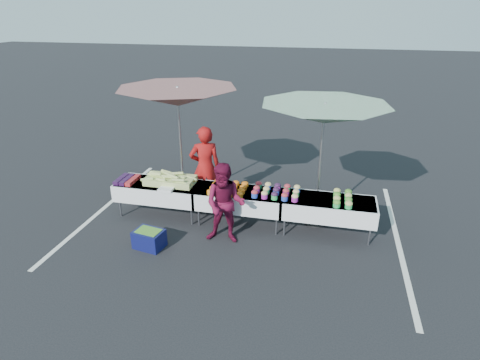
% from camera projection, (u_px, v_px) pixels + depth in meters
% --- Properties ---
extents(ground, '(80.00, 80.00, 0.00)m').
position_uv_depth(ground, '(240.00, 223.00, 8.57)').
color(ground, black).
extents(stripe_left, '(0.10, 5.00, 0.00)m').
position_uv_depth(stripe_left, '(105.00, 207.00, 9.23)').
color(stripe_left, silver).
rests_on(stripe_left, ground).
extents(stripe_right, '(0.10, 5.00, 0.00)m').
position_uv_depth(stripe_right, '(398.00, 241.00, 7.91)').
color(stripe_right, silver).
rests_on(stripe_right, ground).
extents(table_left, '(1.86, 0.81, 0.75)m').
position_uv_depth(table_left, '(159.00, 190.00, 8.71)').
color(table_left, white).
rests_on(table_left, ground).
extents(table_center, '(1.86, 0.81, 0.75)m').
position_uv_depth(table_center, '(240.00, 198.00, 8.34)').
color(table_center, white).
rests_on(table_center, ground).
extents(table_right, '(1.86, 0.81, 0.75)m').
position_uv_depth(table_right, '(328.00, 207.00, 7.97)').
color(table_right, white).
rests_on(table_right, ground).
extents(berry_punnets, '(0.40, 0.54, 0.08)m').
position_uv_depth(berry_punnets, '(127.00, 180.00, 8.72)').
color(berry_punnets, black).
rests_on(berry_punnets, table_left).
extents(corn_pile, '(1.16, 0.57, 0.26)m').
position_uv_depth(corn_pile, '(170.00, 180.00, 8.60)').
color(corn_pile, '#BCCB68').
rests_on(corn_pile, table_left).
extents(plastic_bags, '(0.30, 0.25, 0.05)m').
position_uv_depth(plastic_bags, '(166.00, 189.00, 8.31)').
color(plastic_bags, white).
rests_on(plastic_bags, table_left).
extents(carrot_bowls, '(0.75, 0.69, 0.11)m').
position_uv_depth(carrot_bowls, '(228.00, 188.00, 8.30)').
color(carrot_bowls, orange).
rests_on(carrot_bowls, table_center).
extents(potato_cups, '(0.94, 0.58, 0.16)m').
position_uv_depth(potato_cups, '(276.00, 191.00, 8.09)').
color(potato_cups, '#2647B4').
rests_on(potato_cups, table_right).
extents(bean_baskets, '(0.36, 0.68, 0.15)m').
position_uv_depth(bean_baskets, '(343.00, 198.00, 7.81)').
color(bean_baskets, green).
rests_on(bean_baskets, table_right).
extents(vendor, '(0.81, 0.69, 1.89)m').
position_uv_depth(vendor, '(205.00, 167.00, 8.96)').
color(vendor, '#9D1212').
rests_on(vendor, ground).
extents(customer, '(0.81, 0.64, 1.62)m').
position_uv_depth(customer, '(225.00, 204.00, 7.61)').
color(customer, maroon).
rests_on(customer, ground).
extents(umbrella_left, '(2.71, 2.71, 2.70)m').
position_uv_depth(umbrella_left, '(178.00, 98.00, 8.64)').
color(umbrella_left, black).
rests_on(umbrella_left, ground).
extents(umbrella_right, '(3.12, 3.12, 2.60)m').
position_uv_depth(umbrella_right, '(324.00, 115.00, 7.67)').
color(umbrella_right, black).
rests_on(umbrella_right, ground).
extents(storage_bin, '(0.61, 0.49, 0.36)m').
position_uv_depth(storage_bin, '(149.00, 238.00, 7.65)').
color(storage_bin, '#0D1145').
rests_on(storage_bin, ground).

